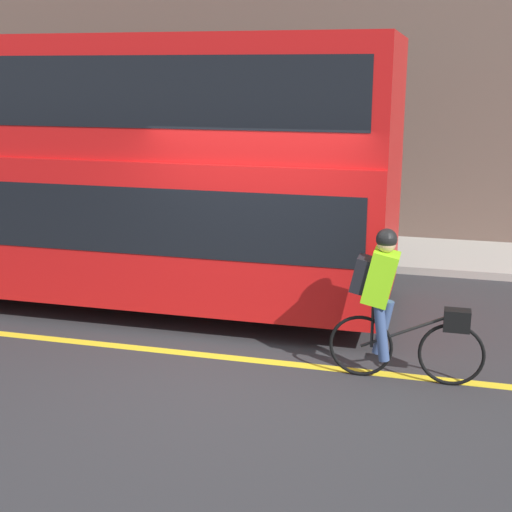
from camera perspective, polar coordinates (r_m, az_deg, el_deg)
ground_plane at (r=7.84m, az=-1.31°, el=-8.72°), size 80.00×80.00×0.00m
road_center_line at (r=7.98m, az=-0.98°, el=-8.24°), size 50.00×0.14×0.01m
sidewalk_curb at (r=12.58m, az=5.19°, el=0.60°), size 60.00×2.12×0.12m
building_facade at (r=13.42m, az=6.51°, el=18.01°), size 60.00×0.30×7.82m
bus at (r=10.40m, az=-16.80°, el=7.66°), size 9.69×2.59×3.51m
cyclist_on_bike at (r=7.34m, az=10.76°, el=-3.46°), size 1.58×0.32×1.59m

